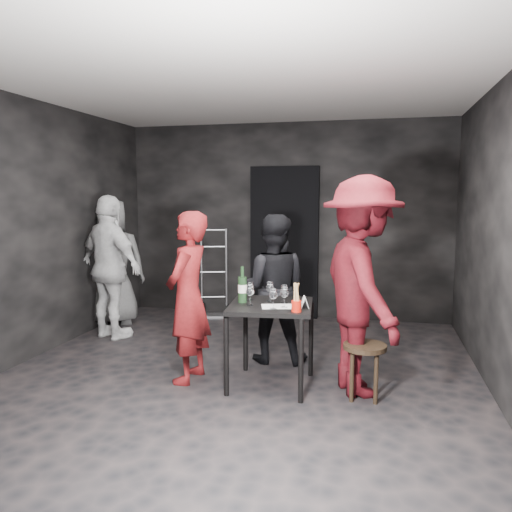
% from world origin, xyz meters
% --- Properties ---
extents(floor, '(4.50, 5.00, 0.02)m').
position_xyz_m(floor, '(0.00, 0.00, 0.00)').
color(floor, black).
rests_on(floor, ground).
extents(ceiling, '(4.50, 5.00, 0.02)m').
position_xyz_m(ceiling, '(0.00, 0.00, 2.70)').
color(ceiling, silver).
rests_on(ceiling, ground).
extents(wall_back, '(4.50, 0.04, 2.70)m').
position_xyz_m(wall_back, '(0.00, 2.50, 1.35)').
color(wall_back, black).
rests_on(wall_back, ground).
extents(wall_front, '(4.50, 0.04, 2.70)m').
position_xyz_m(wall_front, '(0.00, -2.50, 1.35)').
color(wall_front, black).
rests_on(wall_front, ground).
extents(wall_left, '(0.04, 5.00, 2.70)m').
position_xyz_m(wall_left, '(-2.25, 0.00, 1.35)').
color(wall_left, black).
rests_on(wall_left, ground).
extents(wall_right, '(0.04, 5.00, 2.70)m').
position_xyz_m(wall_right, '(2.25, 0.00, 1.35)').
color(wall_right, black).
rests_on(wall_right, ground).
extents(doorway, '(0.95, 0.10, 2.10)m').
position_xyz_m(doorway, '(0.00, 2.44, 1.05)').
color(doorway, black).
rests_on(doorway, ground).
extents(wallbox_upper, '(0.12, 0.06, 0.12)m').
position_xyz_m(wallbox_upper, '(0.85, 2.45, 1.45)').
color(wallbox_upper, '#B7B7B2').
rests_on(wallbox_upper, wall_back).
extents(wallbox_lower, '(0.10, 0.06, 0.14)m').
position_xyz_m(wallbox_lower, '(1.05, 2.45, 1.40)').
color(wallbox_lower, '#B7B7B2').
rests_on(wallbox_lower, wall_back).
extents(hand_truck, '(0.41, 0.35, 1.24)m').
position_xyz_m(hand_truck, '(-0.99, 2.26, 0.22)').
color(hand_truck, '#B2B2B7').
rests_on(hand_truck, floor).
extents(tasting_table, '(0.72, 0.72, 0.75)m').
position_xyz_m(tasting_table, '(0.35, -0.13, 0.65)').
color(tasting_table, black).
rests_on(tasting_table, floor).
extents(stool, '(0.36, 0.36, 0.47)m').
position_xyz_m(stool, '(1.18, -0.23, 0.38)').
color(stool, black).
rests_on(stool, floor).
extents(server_red, '(0.42, 0.62, 1.64)m').
position_xyz_m(server_red, '(-0.41, -0.17, 0.82)').
color(server_red, maroon).
rests_on(server_red, floor).
extents(woman_black, '(0.78, 0.48, 1.54)m').
position_xyz_m(woman_black, '(0.22, 0.55, 0.77)').
color(woman_black, black).
rests_on(woman_black, floor).
extents(man_maroon, '(1.24, 1.67, 2.34)m').
position_xyz_m(man_maroon, '(1.13, -0.09, 1.17)').
color(man_maroon, '#4B0C12').
rests_on(man_maroon, floor).
extents(bystander_cream, '(1.27, 0.95, 1.95)m').
position_xyz_m(bystander_cream, '(-1.82, 0.91, 0.98)').
color(bystander_cream, white).
rests_on(bystander_cream, floor).
extents(bystander_grey, '(1.03, 0.86, 1.86)m').
position_xyz_m(bystander_grey, '(-2.12, 1.50, 0.93)').
color(bystander_grey, slate).
rests_on(bystander_grey, floor).
extents(tasting_mat, '(0.32, 0.26, 0.00)m').
position_xyz_m(tasting_mat, '(0.43, -0.23, 0.75)').
color(tasting_mat, white).
rests_on(tasting_mat, tasting_table).
extents(wine_glass_a, '(0.09, 0.09, 0.19)m').
position_xyz_m(wine_glass_a, '(0.19, -0.23, 0.85)').
color(wine_glass_a, white).
rests_on(wine_glass_a, tasting_table).
extents(wine_glass_b, '(0.09, 0.09, 0.18)m').
position_xyz_m(wine_glass_b, '(0.13, -0.01, 0.84)').
color(wine_glass_b, white).
rests_on(wine_glass_b, tasting_table).
extents(wine_glass_c, '(0.10, 0.10, 0.20)m').
position_xyz_m(wine_glass_c, '(0.32, -0.03, 0.85)').
color(wine_glass_c, white).
rests_on(wine_glass_c, tasting_table).
extents(wine_glass_d, '(0.09, 0.09, 0.19)m').
position_xyz_m(wine_glass_d, '(0.41, -0.32, 0.85)').
color(wine_glass_d, white).
rests_on(wine_glass_d, tasting_table).
extents(wine_glass_e, '(0.08, 0.08, 0.20)m').
position_xyz_m(wine_glass_e, '(0.49, -0.25, 0.85)').
color(wine_glass_e, white).
rests_on(wine_glass_e, tasting_table).
extents(wine_glass_f, '(0.08, 0.08, 0.18)m').
position_xyz_m(wine_glass_f, '(0.46, -0.08, 0.84)').
color(wine_glass_f, white).
rests_on(wine_glass_f, tasting_table).
extents(wine_bottle, '(0.08, 0.08, 0.33)m').
position_xyz_m(wine_bottle, '(0.09, -0.13, 0.88)').
color(wine_bottle, black).
rests_on(wine_bottle, tasting_table).
extents(breadstick_cup, '(0.08, 0.08, 0.26)m').
position_xyz_m(breadstick_cup, '(0.62, -0.37, 0.87)').
color(breadstick_cup, red).
rests_on(breadstick_cup, tasting_table).
extents(reserved_card, '(0.10, 0.14, 0.10)m').
position_xyz_m(reserved_card, '(0.65, -0.20, 0.80)').
color(reserved_card, white).
rests_on(reserved_card, tasting_table).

